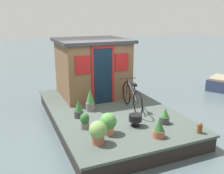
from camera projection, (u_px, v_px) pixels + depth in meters
name	position (u px, v px, depth m)	size (l,w,h in m)	color
ground_plane	(109.00, 122.00, 7.51)	(60.00, 60.00, 0.00)	#4C5B60
houseboat_deck	(109.00, 115.00, 7.45)	(5.21, 3.29, 0.43)	#424C47
houseboat_cabin	(92.00, 67.00, 8.45)	(2.19, 2.28, 1.89)	brown
bicycle	(132.00, 97.00, 7.19)	(1.68, 0.50, 0.84)	black
potted_plant_succulent	(165.00, 116.00, 6.30)	(0.24, 0.24, 0.42)	#38383D
potted_plant_fern	(98.00, 132.00, 5.28)	(0.39, 0.39, 0.51)	#935138
potted_plant_geranium	(108.00, 123.00, 5.73)	(0.39, 0.39, 0.50)	#C6754C
potted_plant_basil	(159.00, 128.00, 5.58)	(0.26, 0.26, 0.46)	#935138
potted_plant_ivy	(85.00, 121.00, 6.02)	(0.22, 0.22, 0.39)	slate
potted_plant_thyme	(90.00, 100.00, 7.13)	(0.26, 0.26, 0.66)	slate
potted_plant_mint	(79.00, 109.00, 6.67)	(0.25, 0.25, 0.51)	#38383D
charcoal_grill	(135.00, 118.00, 6.16)	(0.32, 0.32, 0.29)	black
mooring_bollard	(200.00, 128.00, 5.80)	(0.12, 0.12, 0.25)	brown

